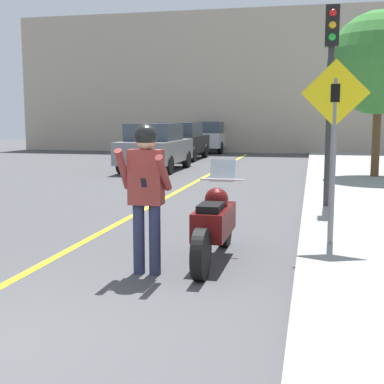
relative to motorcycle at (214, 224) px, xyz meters
name	(u,v)px	position (x,y,z in m)	size (l,w,h in m)	color
road_center_line	(133,215)	(-2.13, 2.90, -0.50)	(0.12, 36.00, 0.01)	yellow
building_backdrop	(263,82)	(-1.53, 22.90, 3.32)	(28.00, 1.20, 7.64)	#B2A38E
motorcycle	(214,224)	(0.00, 0.00, 0.00)	(0.62, 2.31, 1.29)	black
person_biker	(146,182)	(-0.69, -0.76, 0.61)	(0.59, 0.49, 1.80)	#282D4C
crossing_sign	(334,134)	(1.50, 0.79, 1.15)	(0.91, 0.08, 2.52)	slate
traffic_light	(331,69)	(1.52, 4.05, 2.31)	(0.26, 0.30, 3.85)	#2D2D30
street_tree	(380,63)	(3.06, 10.00, 2.96)	(3.00, 3.00, 4.83)	brown
parked_car_grey	(155,147)	(-4.28, 11.67, 0.35)	(1.88, 4.20, 1.68)	black
parked_car_black	(181,141)	(-4.62, 16.89, 0.35)	(1.88, 4.20, 1.68)	black
parked_car_silver	(209,137)	(-4.36, 22.37, 0.35)	(1.88, 4.20, 1.68)	black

